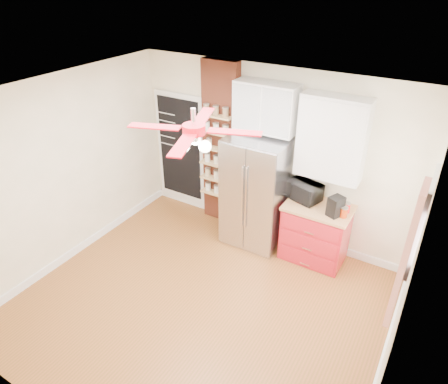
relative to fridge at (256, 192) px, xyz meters
The scene contains 21 objects.
floor 1.85m from the fridge, 88.24° to the right, with size 4.50×4.50×0.00m, color brown.
ceiling 2.45m from the fridge, 88.24° to the right, with size 4.50×4.50×0.00m, color white.
wall_back 0.60m from the fridge, 82.30° to the left, with size 4.50×0.02×2.70m, color #FFEFCD.
wall_front 3.66m from the fridge, 89.21° to the right, with size 4.50×0.02×2.70m, color #FFEFCD.
wall_left 2.78m from the fridge, 143.46° to the right, with size 0.02×4.00×2.70m, color #FFEFCD.
wall_right 2.86m from the fridge, 35.33° to the right, with size 0.02×4.00×2.70m, color #FFEFCD.
chalkboard 1.70m from the fridge, 168.59° to the left, with size 0.95×0.05×1.95m.
brick_pillar 0.97m from the fridge, 160.07° to the left, with size 0.60×0.16×2.70m, color brown.
fridge is the anchor object (origin of this frame).
upper_glass_cabinet 1.29m from the fridge, 90.00° to the left, with size 0.90×0.35×0.70m, color white.
red_cabinet 1.06m from the fridge, ahead, with size 0.94×0.64×0.90m.
upper_shelf_unit 1.41m from the fridge, 12.78° to the left, with size 0.90×0.30×1.15m, color white.
window 2.49m from the fridge, 17.75° to the right, with size 0.04×0.75×1.05m, color white.
curtain 2.63m from the fridge, 29.86° to the right, with size 0.06×0.40×1.55m, color red.
ceiling_fan 2.25m from the fridge, 88.24° to the right, with size 1.40×1.40×0.44m.
toaster_oven 0.73m from the fridge, 11.38° to the left, with size 0.48×0.32×0.27m, color black.
coffee_maker 1.24m from the fridge, ahead, with size 0.16×0.20×0.28m, color black.
canister_left 1.34m from the fridge, ahead, with size 0.10×0.10×0.14m, color #A12D08.
canister_right 1.35m from the fridge, ahead, with size 0.09×0.09×0.13m, color red.
pantry_jar_oats 1.08m from the fridge, behind, with size 0.08×0.08×0.14m, color beige.
pantry_jar_beans 0.89m from the fridge, 166.30° to the left, with size 0.09×0.09×0.14m, color brown.
Camera 1 is at (2.23, -3.13, 3.89)m, focal length 32.00 mm.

